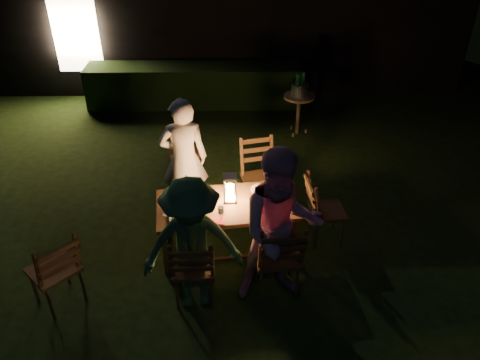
{
  "coord_description": "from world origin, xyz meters",
  "views": [
    {
      "loc": [
        0.26,
        -5.05,
        3.93
      ],
      "look_at": [
        0.33,
        -0.36,
        0.84
      ],
      "focal_mm": 35.0,
      "sensor_mm": 36.0,
      "label": 1
    }
  ],
  "objects_px": {
    "chair_near_left": "(194,278)",
    "chair_far_left": "(187,196)",
    "chair_spare": "(58,281)",
    "person_opp_right": "(280,229)",
    "person_opp_left": "(192,246)",
    "bottle_table": "(205,196)",
    "lantern": "(230,190)",
    "chair_far_right": "(260,189)",
    "chair_end": "(325,220)",
    "dining_table": "(227,208)",
    "side_table": "(299,100)",
    "bottle_bucket_b": "(303,86)",
    "person_house_side": "(184,159)",
    "chair_near_right": "(277,268)",
    "ice_bucket": "(300,89)",
    "bottle_bucket_a": "(297,88)"
  },
  "relations": [
    {
      "from": "chair_end",
      "to": "ice_bucket",
      "type": "relative_size",
      "value": 3.18
    },
    {
      "from": "person_house_side",
      "to": "chair_far_left",
      "type": "bearing_deg",
      "value": 89.92
    },
    {
      "from": "lantern",
      "to": "bottle_bucket_a",
      "type": "height_order",
      "value": "bottle_bucket_a"
    },
    {
      "from": "chair_near_left",
      "to": "chair_far_right",
      "type": "xyz_separation_m",
      "value": [
        0.79,
        1.66,
        0.01
      ]
    },
    {
      "from": "chair_near_left",
      "to": "chair_end",
      "type": "height_order",
      "value": "chair_near_left"
    },
    {
      "from": "person_house_side",
      "to": "bottle_bucket_b",
      "type": "distance_m",
      "value": 2.99
    },
    {
      "from": "chair_spare",
      "to": "person_opp_right",
      "type": "relative_size",
      "value": 0.56
    },
    {
      "from": "lantern",
      "to": "chair_far_right",
      "type": "bearing_deg",
      "value": 62.97
    },
    {
      "from": "lantern",
      "to": "chair_near_right",
      "type": "bearing_deg",
      "value": -56.51
    },
    {
      "from": "person_opp_left",
      "to": "bottle_table",
      "type": "xyz_separation_m",
      "value": [
        0.09,
        0.84,
        0.03
      ]
    },
    {
      "from": "dining_table",
      "to": "bottle_table",
      "type": "relative_size",
      "value": 6.18
    },
    {
      "from": "chair_far_left",
      "to": "bottle_table",
      "type": "height_order",
      "value": "chair_far_left"
    },
    {
      "from": "chair_spare",
      "to": "lantern",
      "type": "height_order",
      "value": "lantern"
    },
    {
      "from": "side_table",
      "to": "person_house_side",
      "type": "bearing_deg",
      "value": -127.59
    },
    {
      "from": "lantern",
      "to": "ice_bucket",
      "type": "xyz_separation_m",
      "value": [
        1.19,
        3.02,
        -0.01
      ]
    },
    {
      "from": "chair_near_right",
      "to": "person_opp_left",
      "type": "bearing_deg",
      "value": -175.11
    },
    {
      "from": "chair_near_left",
      "to": "chair_far_right",
      "type": "height_order",
      "value": "chair_far_right"
    },
    {
      "from": "person_house_side",
      "to": "side_table",
      "type": "bearing_deg",
      "value": -135.17
    },
    {
      "from": "chair_far_left",
      "to": "person_house_side",
      "type": "relative_size",
      "value": 0.57
    },
    {
      "from": "chair_near_right",
      "to": "bottle_bucket_a",
      "type": "xyz_separation_m",
      "value": [
        0.63,
        3.74,
        0.56
      ]
    },
    {
      "from": "chair_spare",
      "to": "lantern",
      "type": "relative_size",
      "value": 2.91
    },
    {
      "from": "chair_near_left",
      "to": "chair_far_left",
      "type": "bearing_deg",
      "value": 95.86
    },
    {
      "from": "chair_end",
      "to": "lantern",
      "type": "height_order",
      "value": "lantern"
    },
    {
      "from": "dining_table",
      "to": "chair_near_right",
      "type": "xyz_separation_m",
      "value": [
        0.55,
        -0.71,
        -0.29
      ]
    },
    {
      "from": "chair_far_left",
      "to": "side_table",
      "type": "bearing_deg",
      "value": -134.7
    },
    {
      "from": "chair_near_left",
      "to": "side_table",
      "type": "distance_m",
      "value": 4.22
    },
    {
      "from": "chair_far_left",
      "to": "chair_end",
      "type": "height_order",
      "value": "chair_far_left"
    },
    {
      "from": "lantern",
      "to": "bottle_bucket_b",
      "type": "height_order",
      "value": "bottle_bucket_b"
    },
    {
      "from": "chair_far_left",
      "to": "chair_end",
      "type": "relative_size",
      "value": 1.01
    },
    {
      "from": "chair_near_right",
      "to": "chair_far_left",
      "type": "distance_m",
      "value": 1.79
    },
    {
      "from": "chair_near_left",
      "to": "lantern",
      "type": "distance_m",
      "value": 1.1
    },
    {
      "from": "chair_spare",
      "to": "side_table",
      "type": "xyz_separation_m",
      "value": [
        3.02,
        3.93,
        0.33
      ]
    },
    {
      "from": "chair_far_right",
      "to": "ice_bucket",
      "type": "relative_size",
      "value": 3.47
    },
    {
      "from": "dining_table",
      "to": "person_house_side",
      "type": "distance_m",
      "value": 0.96
    },
    {
      "from": "bottle_bucket_b",
      "to": "chair_spare",
      "type": "bearing_deg",
      "value": -127.7
    },
    {
      "from": "person_opp_right",
      "to": "bottle_table",
      "type": "relative_size",
      "value": 6.48
    },
    {
      "from": "bottle_bucket_a",
      "to": "chair_end",
      "type": "bearing_deg",
      "value": -89.23
    },
    {
      "from": "bottle_table",
      "to": "side_table",
      "type": "distance_m",
      "value": 3.44
    },
    {
      "from": "side_table",
      "to": "bottle_bucket_b",
      "type": "distance_m",
      "value": 0.25
    },
    {
      "from": "chair_far_right",
      "to": "person_opp_right",
      "type": "height_order",
      "value": "person_opp_right"
    },
    {
      "from": "lantern",
      "to": "person_opp_right",
      "type": "bearing_deg",
      "value": -57.73
    },
    {
      "from": "chair_far_right",
      "to": "person_house_side",
      "type": "bearing_deg",
      "value": -8.35
    },
    {
      "from": "chair_spare",
      "to": "side_table",
      "type": "bearing_deg",
      "value": 6.92
    },
    {
      "from": "chair_far_right",
      "to": "chair_end",
      "type": "relative_size",
      "value": 1.09
    },
    {
      "from": "chair_near_left",
      "to": "chair_end",
      "type": "bearing_deg",
      "value": 30.56
    },
    {
      "from": "bottle_bucket_a",
      "to": "bottle_bucket_b",
      "type": "xyz_separation_m",
      "value": [
        0.1,
        0.08,
        0.0
      ]
    },
    {
      "from": "person_opp_left",
      "to": "side_table",
      "type": "distance_m",
      "value": 4.25
    },
    {
      "from": "dining_table",
      "to": "chair_far_right",
      "type": "height_order",
      "value": "chair_far_right"
    },
    {
      "from": "chair_far_right",
      "to": "bottle_table",
      "type": "bearing_deg",
      "value": 38.47
    },
    {
      "from": "chair_near_left",
      "to": "person_opp_right",
      "type": "bearing_deg",
      "value": 2.79
    }
  ]
}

